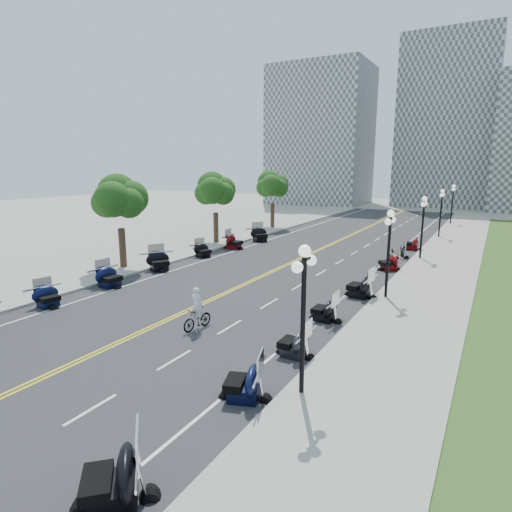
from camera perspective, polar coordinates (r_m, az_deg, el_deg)
The scene contains 51 objects.
ground at distance 25.32m, azimuth -4.69°, elevation -5.24°, with size 160.00×160.00×0.00m, color gray.
road at distance 33.77m, azimuth 4.84°, elevation -0.84°, with size 16.00×90.00×0.01m, color #333335.
centerline_yellow_a at distance 33.82m, azimuth 4.65°, elevation -0.80°, with size 0.12×90.00×0.00m, color yellow.
centerline_yellow_b at distance 33.72m, azimuth 5.02°, elevation -0.85°, with size 0.12×90.00×0.00m, color yellow.
edge_line_north at distance 31.73m, azimuth 15.40°, elevation -2.06°, with size 0.12×90.00×0.00m, color white.
edge_line_south at distance 36.82m, azimuth -4.25°, elevation 0.26°, with size 0.12×90.00×0.00m, color white.
lane_dash_3 at distance 15.11m, azimuth -21.14°, elevation -18.53°, with size 0.12×2.00×0.00m, color white.
lane_dash_4 at distance 17.55m, azimuth -10.81°, elevation -13.43°, with size 0.12×2.00×0.00m, color white.
lane_dash_5 at distance 20.49m, azimuth -3.51°, elevation -9.41°, with size 0.12×2.00×0.00m, color white.
lane_dash_6 at distance 23.74m, azimuth 1.76°, elevation -6.35°, with size 0.12×2.00×0.00m, color white.
lane_dash_7 at distance 27.19m, azimuth 5.69°, elevation -4.01°, with size 0.12×2.00×0.00m, color white.
lane_dash_8 at distance 30.78m, azimuth 8.70°, elevation -2.19°, with size 0.12×2.00×0.00m, color white.
lane_dash_9 at distance 34.46m, azimuth 11.07°, elevation -0.75°, with size 0.12×2.00×0.00m, color white.
lane_dash_10 at distance 38.20m, azimuth 12.98°, elevation 0.41°, with size 0.12×2.00×0.00m, color white.
lane_dash_11 at distance 41.99m, azimuth 14.55°, elevation 1.36°, with size 0.12×2.00×0.00m, color white.
lane_dash_12 at distance 45.81m, azimuth 15.86°, elevation 2.16°, with size 0.12×2.00×0.00m, color white.
lane_dash_13 at distance 49.66m, azimuth 16.96°, elevation 2.83°, with size 0.12×2.00×0.00m, color white.
lane_dash_14 at distance 53.54m, azimuth 17.91°, elevation 3.40°, with size 0.12×2.00×0.00m, color white.
lane_dash_15 at distance 57.43m, azimuth 18.73°, elevation 3.89°, with size 0.12×2.00×0.00m, color white.
lane_dash_16 at distance 61.34m, azimuth 19.45°, elevation 4.32°, with size 0.12×2.00×0.00m, color white.
lane_dash_17 at distance 65.25m, azimuth 20.08°, elevation 4.70°, with size 0.12×2.00×0.00m, color white.
lane_dash_18 at distance 69.18m, azimuth 20.64°, elevation 5.04°, with size 0.12×2.00×0.00m, color white.
lane_dash_19 at distance 73.11m, azimuth 21.14°, elevation 5.33°, with size 0.12×2.00×0.00m, color white.
sidewalk_north at distance 31.04m, azimuth 22.76°, elevation -2.77°, with size 5.00×90.00×0.15m, color #9E9991.
sidewalk_south at distance 39.19m, azimuth -9.25°, elevation 0.95°, with size 5.00×90.00×0.15m, color #9E9991.
distant_block_a at distance 88.04m, azimuth 8.60°, elevation 15.47°, with size 18.00×14.00×26.00m, color gray.
distant_block_b at distance 88.82m, azimuth 24.04°, elevation 15.86°, with size 16.00×12.00×30.00m, color gray.
street_lamp_1 at distance 13.88m, azimuth 6.29°, elevation -8.69°, with size 0.50×1.20×4.90m, color black, non-canonical shape.
street_lamp_2 at distance 24.98m, azimuth 17.21°, elevation 0.18°, with size 0.50×1.20×4.90m, color black, non-canonical shape.
street_lamp_3 at distance 36.66m, azimuth 21.29°, elevation 3.52°, with size 0.50×1.20×4.90m, color black, non-canonical shape.
street_lamp_4 at distance 48.49m, azimuth 23.40°, elevation 5.24°, with size 0.50×1.20×4.90m, color black, non-canonical shape.
street_lamp_5 at distance 60.39m, azimuth 24.68°, elevation 6.28°, with size 0.50×1.20×4.90m, color black, non-canonical shape.
tree_2 at distance 32.38m, azimuth -17.72°, elevation 6.59°, with size 4.80×4.80×9.20m, color #235619, non-canonical shape.
tree_3 at distance 41.48m, azimuth -5.45°, elevation 8.17°, with size 4.80×4.80×9.20m, color #235619, non-canonical shape.
tree_4 at distance 51.77m, azimuth 2.23°, elevation 8.97°, with size 4.80×4.80×9.20m, color #235619, non-canonical shape.
motorcycle_n_2 at distance 11.17m, azimuth -18.65°, elevation -25.92°, with size 2.09×2.09×1.46m, color black, non-canonical shape.
motorcycle_n_3 at distance 14.45m, azimuth -1.62°, elevation -16.18°, with size 1.90×1.90×1.33m, color black, non-canonical shape.
motorcycle_n_4 at distance 17.44m, azimuth 5.15°, elevation -11.21°, with size 1.79×1.79×1.25m, color black, non-canonical shape.
motorcycle_n_5 at distance 21.37m, azimuth 9.18°, elevation -6.87°, with size 1.80×1.80×1.26m, color black, non-canonical shape.
motorcycle_n_6 at distance 25.43m, azimuth 13.75°, elevation -3.75°, with size 2.09×2.09×1.46m, color black, non-canonical shape.
motorcycle_n_8 at distance 32.44m, azimuth 17.31°, elevation -0.69°, with size 1.89×1.89×1.32m, color #590A0C, non-canonical shape.
motorcycle_n_9 at distance 37.20m, azimuth 18.48°, elevation 0.74°, with size 1.77×1.77×1.24m, color black, non-canonical shape.
motorcycle_n_10 at distance 41.04m, azimuth 20.08°, elevation 1.72°, with size 1.93×1.93×1.35m, color #590A0C, non-canonical shape.
motorcycle_s_4 at distance 25.64m, azimuth -26.05°, elevation -4.77°, with size 1.79×1.79×1.25m, color black, non-canonical shape.
motorcycle_s_5 at distance 28.25m, azimuth -18.98°, elevation -2.55°, with size 2.01×2.01×1.41m, color black, non-canonical shape.
motorcycle_s_6 at distance 31.66m, azimuth -12.80°, elevation -0.57°, with size 2.16×2.16×1.51m, color black, non-canonical shape.
motorcycle_s_7 at distance 35.71m, azimuth -7.09°, elevation 0.84°, with size 1.80×1.80×1.26m, color black, non-canonical shape.
motorcycle_s_8 at distance 38.95m, azimuth -2.96°, elevation 2.01°, with size 2.10×2.10×1.47m, color #590A0C, non-canonical shape.
motorcycle_s_9 at distance 42.79m, azimuth 0.52°, elevation 2.98°, with size 2.21×2.21×1.55m, color black, non-canonical shape.
bicycle at distance 20.21m, azimuth -7.83°, elevation -8.29°, with size 0.49×1.72×1.03m, color #A51414.
cyclist_rider at distance 19.78m, azimuth -7.95°, elevation -4.59°, with size 0.61×0.40×1.69m, color white.
Camera 1 is at (13.63, -19.98, 7.49)m, focal length 30.00 mm.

